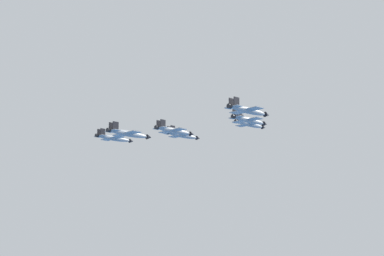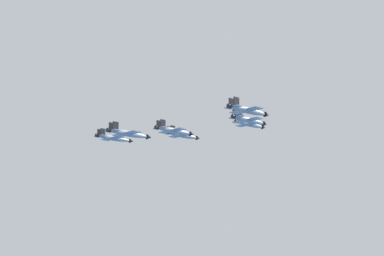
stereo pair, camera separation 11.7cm
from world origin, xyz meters
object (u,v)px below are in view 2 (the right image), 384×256
(jet_left_wingman, at_px, (183,135))
(jet_trailing, at_px, (129,133))
(jet_right_wingman, at_px, (249,120))
(jet_slot_rear, at_px, (174,131))
(jet_left_outer, at_px, (114,138))
(jet_right_outer, at_px, (248,110))
(jet_lead, at_px, (250,124))

(jet_left_wingman, relative_size, jet_trailing, 0.97)
(jet_right_wingman, distance_m, jet_slot_rear, 25.43)
(jet_left_outer, distance_m, jet_trailing, 38.17)
(jet_left_outer, height_order, jet_slot_rear, jet_left_outer)
(jet_right_outer, bearing_deg, jet_slot_rear, 91.10)
(jet_lead, bearing_deg, jet_right_outer, -140.25)
(jet_left_outer, bearing_deg, jet_lead, -39.43)
(jet_right_outer, bearing_deg, jet_left_wingman, 69.69)
(jet_right_outer, xyz_separation_m, jet_slot_rear, (17.68, 27.32, -1.37))
(jet_lead, height_order, jet_trailing, jet_lead)
(jet_right_wingman, bearing_deg, jet_right_outer, -140.42)
(jet_left_wingman, distance_m, jet_trailing, 42.19)
(jet_left_wingman, xyz_separation_m, jet_slot_rear, (-24.91, -3.26, -3.42))
(jet_right_outer, height_order, jet_slot_rear, jet_right_outer)
(jet_left_wingman, xyz_separation_m, jet_trailing, (-40.98, 7.14, -7.07))
(jet_left_wingman, bearing_deg, jet_right_outer, -111.33)
(jet_lead, bearing_deg, jet_slot_rear, 179.38)
(jet_right_wingman, height_order, jet_trailing, jet_right_wingman)
(jet_lead, bearing_deg, jet_left_outer, 139.02)
(jet_right_wingman, distance_m, jet_left_outer, 52.46)
(jet_lead, bearing_deg, jet_right_wingman, -140.25)
(jet_lead, xyz_separation_m, jet_left_wingman, (-7.23, 24.06, -4.52))
(jet_lead, xyz_separation_m, jet_left_outer, (-14.46, 48.11, -5.95))
(jet_lead, height_order, jet_right_wingman, jet_lead)
(jet_left_outer, relative_size, jet_trailing, 0.97)
(jet_right_wingman, bearing_deg, jet_lead, 39.58)
(jet_right_wingman, xyz_separation_m, jet_slot_rear, (-7.23, 24.06, -3.93))
(jet_left_outer, bearing_deg, jet_slot_rear, -89.07)
(jet_lead, height_order, jet_left_wingman, jet_lead)
(jet_lead, relative_size, jet_left_wingman, 1.01)
(jet_left_outer, bearing_deg, jet_right_outer, -89.07)
(jet_left_outer, relative_size, jet_right_outer, 0.95)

